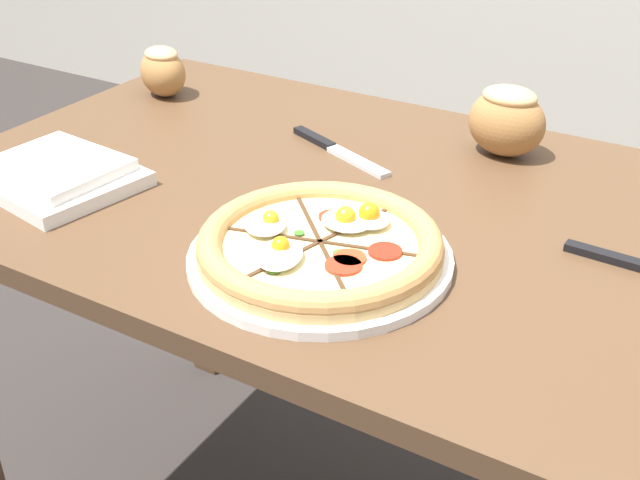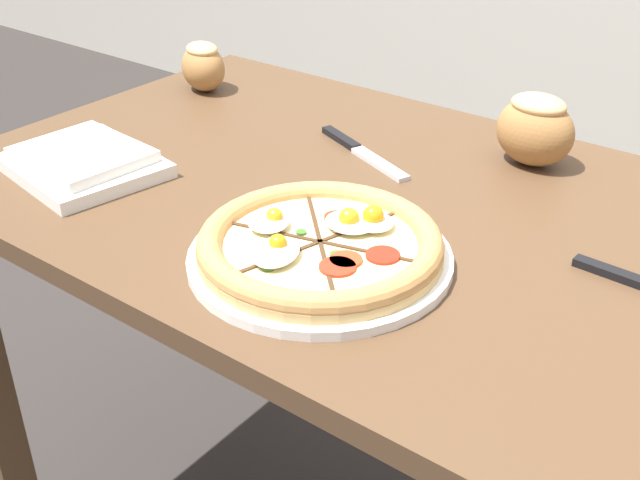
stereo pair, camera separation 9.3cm
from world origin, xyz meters
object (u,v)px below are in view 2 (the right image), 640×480
(dining_table, at_px, (399,280))
(bread_piece_near, at_px, (203,65))
(pizza, at_px, (320,247))
(knife_main, at_px, (362,152))
(bread_piece_mid, at_px, (535,128))
(napkin_folded, at_px, (83,162))

(dining_table, xyz_separation_m, bread_piece_near, (-0.54, 0.18, 0.16))
(bread_piece_near, bearing_deg, pizza, -33.35)
(knife_main, bearing_deg, bread_piece_mid, 52.09)
(bread_piece_near, xyz_separation_m, knife_main, (0.39, -0.06, -0.04))
(napkin_folded, relative_size, knife_main, 1.15)
(pizza, distance_m, bread_piece_near, 0.64)
(bread_piece_mid, xyz_separation_m, knife_main, (-0.22, -0.13, -0.05))
(dining_table, bearing_deg, pizza, -92.60)
(dining_table, height_order, knife_main, knife_main)
(bread_piece_mid, height_order, knife_main, bread_piece_mid)
(napkin_folded, bearing_deg, bread_piece_near, 107.34)
(dining_table, height_order, pizza, pizza)
(napkin_folded, height_order, knife_main, napkin_folded)
(dining_table, height_order, bread_piece_near, bread_piece_near)
(bread_piece_near, bearing_deg, bread_piece_mid, 5.61)
(dining_table, xyz_separation_m, pizza, (-0.01, -0.17, 0.13))
(pizza, height_order, napkin_folded, pizza)
(pizza, bearing_deg, bread_piece_mid, 79.21)
(pizza, distance_m, napkin_folded, 0.42)
(pizza, height_order, bread_piece_mid, bread_piece_mid)
(bread_piece_near, bearing_deg, napkin_folded, -72.66)
(dining_table, xyz_separation_m, napkin_folded, (-0.43, -0.18, 0.13))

